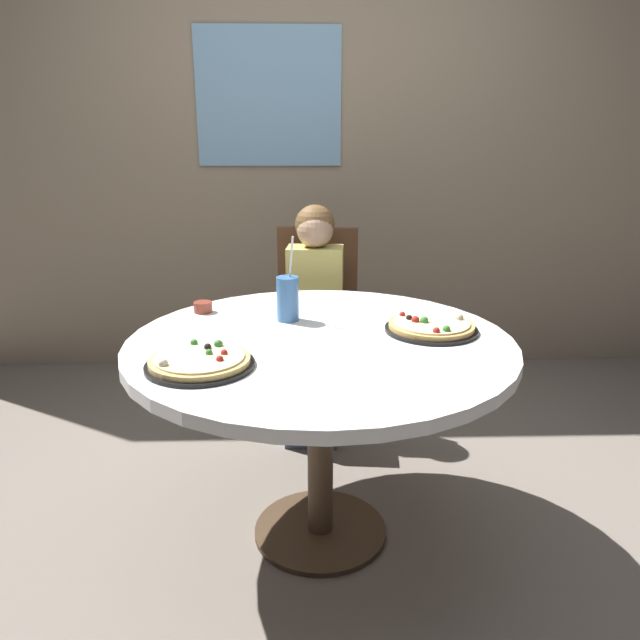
% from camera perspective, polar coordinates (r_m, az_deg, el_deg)
% --- Properties ---
extents(ground_plane, '(8.00, 8.00, 0.00)m').
position_cam_1_polar(ground_plane, '(2.34, 0.04, -19.42)').
color(ground_plane, slate).
extents(wall_with_window, '(5.20, 0.14, 2.90)m').
position_cam_1_polar(wall_with_window, '(3.64, -0.80, 18.19)').
color(wall_with_window, gray).
rests_on(wall_with_window, ground_plane).
extents(dining_table, '(1.27, 1.27, 0.75)m').
position_cam_1_polar(dining_table, '(2.02, 0.04, -4.26)').
color(dining_table, white).
rests_on(dining_table, ground_plane).
extents(chair_wooden, '(0.44, 0.44, 0.95)m').
position_cam_1_polar(chair_wooden, '(3.01, -0.34, 0.55)').
color(chair_wooden, brown).
rests_on(chair_wooden, ground_plane).
extents(diner_child, '(0.28, 0.42, 1.08)m').
position_cam_1_polar(diner_child, '(2.85, -0.56, -1.41)').
color(diner_child, '#3F4766').
rests_on(diner_child, ground_plane).
extents(pizza_veggie, '(0.32, 0.32, 0.05)m').
position_cam_1_polar(pizza_veggie, '(1.78, -11.29, -3.88)').
color(pizza_veggie, black).
rests_on(pizza_veggie, dining_table).
extents(pizza_cheese, '(0.32, 0.32, 0.05)m').
position_cam_1_polar(pizza_cheese, '(2.09, 10.47, -0.62)').
color(pizza_cheese, black).
rests_on(pizza_cheese, dining_table).
extents(soda_cup, '(0.08, 0.08, 0.31)m').
position_cam_1_polar(soda_cup, '(2.16, -3.07, 2.04)').
color(soda_cup, '#3F72B2').
rests_on(soda_cup, dining_table).
extents(sauce_bowl, '(0.07, 0.07, 0.04)m').
position_cam_1_polar(sauce_bowl, '(2.31, -11.00, 1.21)').
color(sauce_bowl, brown).
rests_on(sauce_bowl, dining_table).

